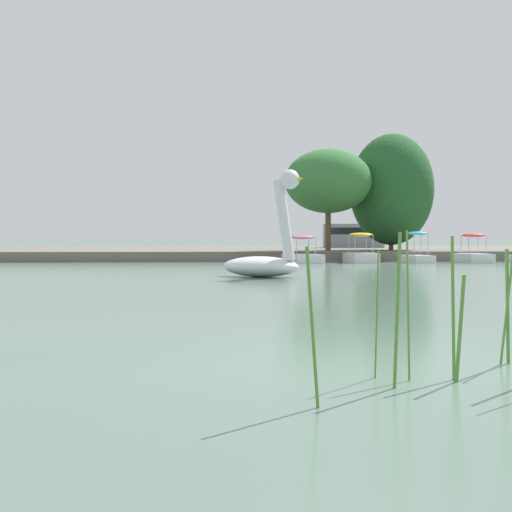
{
  "coord_description": "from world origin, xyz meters",
  "views": [
    {
      "loc": [
        -1.65,
        -7.09,
        1.32
      ],
      "look_at": [
        -0.15,
        18.82,
        0.61
      ],
      "focal_mm": 47.51,
      "sensor_mm": 36.0,
      "label": 1
    }
  ],
  "objects_px": {
    "pedal_boat_red": "(473,254)",
    "parked_van": "(353,235)",
    "pedal_boat_yellow": "(361,254)",
    "tree_willow_near_path": "(391,190)",
    "swan_boat": "(265,255)",
    "pedal_boat_pink": "(303,255)",
    "pedal_boat_cyan": "(417,254)",
    "tree_broadleaf_right": "(328,181)"
  },
  "relations": [
    {
      "from": "pedal_boat_red",
      "to": "parked_van",
      "type": "relative_size",
      "value": 0.53
    },
    {
      "from": "swan_boat",
      "to": "pedal_boat_yellow",
      "type": "xyz_separation_m",
      "value": [
        5.89,
        12.42,
        -0.28
      ]
    },
    {
      "from": "tree_willow_near_path",
      "to": "tree_broadleaf_right",
      "type": "height_order",
      "value": "tree_willow_near_path"
    },
    {
      "from": "swan_boat",
      "to": "tree_willow_near_path",
      "type": "relative_size",
      "value": 0.5
    },
    {
      "from": "pedal_boat_red",
      "to": "parked_van",
      "type": "height_order",
      "value": "parked_van"
    },
    {
      "from": "pedal_boat_red",
      "to": "parked_van",
      "type": "distance_m",
      "value": 16.18
    },
    {
      "from": "pedal_boat_yellow",
      "to": "pedal_boat_red",
      "type": "xyz_separation_m",
      "value": [
        5.91,
        -0.21,
        -0.04
      ]
    },
    {
      "from": "pedal_boat_cyan",
      "to": "tree_willow_near_path",
      "type": "relative_size",
      "value": 0.31
    },
    {
      "from": "swan_boat",
      "to": "tree_broadleaf_right",
      "type": "distance_m",
      "value": 17.56
    },
    {
      "from": "pedal_boat_cyan",
      "to": "pedal_boat_red",
      "type": "distance_m",
      "value": 2.96
    },
    {
      "from": "swan_boat",
      "to": "pedal_boat_pink",
      "type": "relative_size",
      "value": 1.34
    },
    {
      "from": "pedal_boat_cyan",
      "to": "tree_broadleaf_right",
      "type": "relative_size",
      "value": 0.37
    },
    {
      "from": "pedal_boat_yellow",
      "to": "tree_willow_near_path",
      "type": "distance_m",
      "value": 7.42
    },
    {
      "from": "pedal_boat_cyan",
      "to": "tree_willow_near_path",
      "type": "xyz_separation_m",
      "value": [
        0.11,
        5.79,
        3.76
      ]
    },
    {
      "from": "swan_boat",
      "to": "pedal_boat_cyan",
      "type": "distance_m",
      "value": 15.11
    },
    {
      "from": "pedal_boat_pink",
      "to": "tree_broadleaf_right",
      "type": "distance_m",
      "value": 6.25
    },
    {
      "from": "pedal_boat_red",
      "to": "tree_willow_near_path",
      "type": "distance_m",
      "value": 7.51
    },
    {
      "from": "pedal_boat_yellow",
      "to": "parked_van",
      "type": "distance_m",
      "value": 15.91
    },
    {
      "from": "tree_willow_near_path",
      "to": "pedal_boat_yellow",
      "type": "bearing_deg",
      "value": -118.59
    },
    {
      "from": "pedal_boat_cyan",
      "to": "tree_willow_near_path",
      "type": "height_order",
      "value": "tree_willow_near_path"
    },
    {
      "from": "swan_boat",
      "to": "tree_willow_near_path",
      "type": "bearing_deg",
      "value": 63.61
    },
    {
      "from": "tree_broadleaf_right",
      "to": "pedal_boat_red",
      "type": "bearing_deg",
      "value": -31.33
    },
    {
      "from": "pedal_boat_yellow",
      "to": "pedal_boat_red",
      "type": "distance_m",
      "value": 5.92
    },
    {
      "from": "swan_boat",
      "to": "tree_broadleaf_right",
      "type": "height_order",
      "value": "tree_broadleaf_right"
    },
    {
      "from": "pedal_boat_pink",
      "to": "pedal_boat_yellow",
      "type": "xyz_separation_m",
      "value": [
        3.07,
        0.17,
        0.06
      ]
    },
    {
      "from": "pedal_boat_yellow",
      "to": "pedal_boat_red",
      "type": "bearing_deg",
      "value": -2.04
    },
    {
      "from": "pedal_boat_pink",
      "to": "pedal_boat_red",
      "type": "height_order",
      "value": "pedal_boat_red"
    },
    {
      "from": "pedal_boat_pink",
      "to": "pedal_boat_red",
      "type": "bearing_deg",
      "value": -0.28
    },
    {
      "from": "tree_willow_near_path",
      "to": "pedal_boat_pink",
      "type": "bearing_deg",
      "value": -136.65
    },
    {
      "from": "pedal_boat_pink",
      "to": "parked_van",
      "type": "distance_m",
      "value": 16.88
    },
    {
      "from": "pedal_boat_pink",
      "to": "tree_broadleaf_right",
      "type": "bearing_deg",
      "value": 64.39
    },
    {
      "from": "parked_van",
      "to": "tree_broadleaf_right",
      "type": "bearing_deg",
      "value": -108.26
    },
    {
      "from": "swan_boat",
      "to": "pedal_boat_yellow",
      "type": "distance_m",
      "value": 13.74
    },
    {
      "from": "pedal_boat_yellow",
      "to": "tree_willow_near_path",
      "type": "xyz_separation_m",
      "value": [
        3.06,
        5.62,
        3.75
      ]
    },
    {
      "from": "pedal_boat_cyan",
      "to": "tree_broadleaf_right",
      "type": "bearing_deg",
      "value": 133.68
    },
    {
      "from": "tree_willow_near_path",
      "to": "parked_van",
      "type": "height_order",
      "value": "tree_willow_near_path"
    },
    {
      "from": "tree_willow_near_path",
      "to": "tree_broadleaf_right",
      "type": "xyz_separation_m",
      "value": [
        -4.12,
        -1.59,
        0.36
      ]
    },
    {
      "from": "pedal_boat_pink",
      "to": "pedal_boat_cyan",
      "type": "distance_m",
      "value": 6.02
    },
    {
      "from": "pedal_boat_pink",
      "to": "pedal_boat_yellow",
      "type": "distance_m",
      "value": 3.07
    },
    {
      "from": "swan_boat",
      "to": "parked_van",
      "type": "xyz_separation_m",
      "value": [
        8.66,
        28.05,
        0.77
      ]
    },
    {
      "from": "pedal_boat_pink",
      "to": "tree_willow_near_path",
      "type": "relative_size",
      "value": 0.38
    },
    {
      "from": "tree_willow_near_path",
      "to": "tree_broadleaf_right",
      "type": "relative_size",
      "value": 1.19
    }
  ]
}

